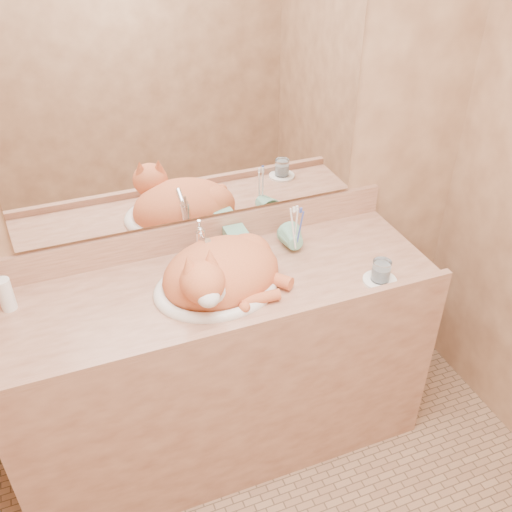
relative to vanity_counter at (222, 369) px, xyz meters
name	(u,v)px	position (x,y,z in m)	size (l,w,h in m)	color
wall_back	(190,152)	(0.00, 0.28, 0.82)	(2.40, 0.02, 2.50)	brown
vanity_counter	(222,369)	(0.00, 0.00, 0.00)	(1.60, 0.55, 0.85)	brown
mirror	(188,115)	(0.00, 0.26, 0.97)	(1.30, 0.02, 0.80)	white
sink_basin	(215,274)	(-0.02, -0.02, 0.49)	(0.44, 0.36, 0.14)	white
faucet	(201,244)	(-0.02, 0.15, 0.51)	(0.04, 0.12, 0.17)	white
cat	(220,272)	(0.00, -0.02, 0.50)	(0.44, 0.36, 0.24)	#BF522C
soap_dispenser	(243,238)	(0.14, 0.12, 0.52)	(0.08, 0.09, 0.18)	#6FB192
toothbrush_cup	(296,245)	(0.34, 0.07, 0.47)	(0.10, 0.10, 0.09)	#6FB192
toothbrushes	(297,227)	(0.34, 0.07, 0.55)	(0.04, 0.04, 0.21)	white
saucer	(380,281)	(0.55, -0.19, 0.43)	(0.12, 0.12, 0.01)	white
water_glass	(381,271)	(0.55, -0.19, 0.47)	(0.07, 0.07, 0.08)	white
lotion_bottle	(6,294)	(-0.70, 0.14, 0.49)	(0.05, 0.05, 0.12)	white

